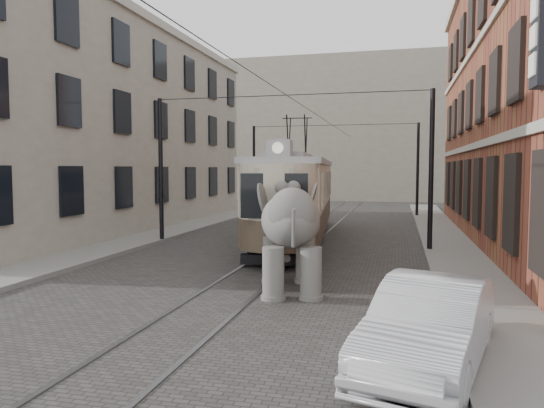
# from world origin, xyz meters

# --- Properties ---
(ground) EXTENTS (120.00, 120.00, 0.00)m
(ground) POSITION_xyz_m (0.00, 0.00, 0.00)
(ground) COLOR #3D3B39
(tram_rails) EXTENTS (1.54, 80.00, 0.02)m
(tram_rails) POSITION_xyz_m (0.00, 0.00, 0.01)
(tram_rails) COLOR slate
(tram_rails) RESTS_ON ground
(sidewalk_right) EXTENTS (2.00, 60.00, 0.15)m
(sidewalk_right) POSITION_xyz_m (6.00, 0.00, 0.07)
(sidewalk_right) COLOR slate
(sidewalk_right) RESTS_ON ground
(sidewalk_left) EXTENTS (2.00, 60.00, 0.15)m
(sidewalk_left) POSITION_xyz_m (-6.50, 0.00, 0.07)
(sidewalk_left) COLOR slate
(sidewalk_left) RESTS_ON ground
(stucco_building) EXTENTS (7.00, 24.00, 10.00)m
(stucco_building) POSITION_xyz_m (-11.00, 10.00, 5.00)
(stucco_building) COLOR gray
(stucco_building) RESTS_ON ground
(distant_block) EXTENTS (28.00, 10.00, 14.00)m
(distant_block) POSITION_xyz_m (0.00, 40.00, 7.00)
(distant_block) COLOR gray
(distant_block) RESTS_ON ground
(catenary) EXTENTS (11.00, 30.20, 6.00)m
(catenary) POSITION_xyz_m (-0.20, 5.00, 3.00)
(catenary) COLOR black
(catenary) RESTS_ON ground
(tram) EXTENTS (4.17, 13.68, 5.34)m
(tram) POSITION_xyz_m (-0.27, 8.33, 2.67)
(tram) COLOR beige
(tram) RESTS_ON ground
(elephant) EXTENTS (3.58, 5.04, 2.79)m
(elephant) POSITION_xyz_m (1.42, -0.94, 1.39)
(elephant) COLOR slate
(elephant) RESTS_ON ground
(parked_car) EXTENTS (2.49, 4.45, 1.39)m
(parked_car) POSITION_xyz_m (4.57, -5.38, 0.70)
(parked_car) COLOR #ADADB2
(parked_car) RESTS_ON ground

